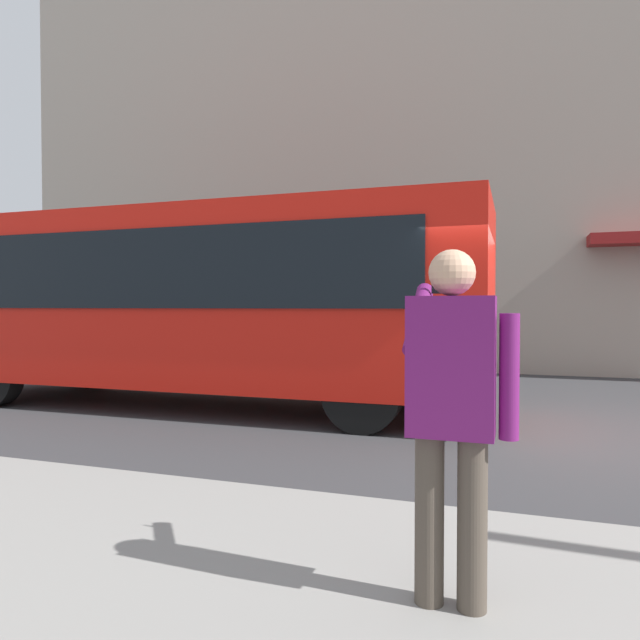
# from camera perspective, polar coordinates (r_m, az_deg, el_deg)

# --- Properties ---
(ground_plane) EXTENTS (60.00, 60.00, 0.00)m
(ground_plane) POSITION_cam_1_polar(r_m,az_deg,el_deg) (7.83, 19.97, -10.34)
(ground_plane) COLOR #38383A
(building_facade_far) EXTENTS (28.00, 1.55, 12.00)m
(building_facade_far) POSITION_cam_1_polar(r_m,az_deg,el_deg) (15.12, 19.70, 18.26)
(building_facade_far) COLOR #A89E8E
(building_facade_far) RESTS_ON ground_plane
(red_bus) EXTENTS (9.05, 2.54, 3.08)m
(red_bus) POSITION_cam_1_polar(r_m,az_deg,el_deg) (9.34, -12.28, 1.99)
(red_bus) COLOR red
(red_bus) RESTS_ON ground_plane
(pedestrian_photographer) EXTENTS (0.53, 0.52, 1.70)m
(pedestrian_photographer) POSITION_cam_1_polar(r_m,az_deg,el_deg) (2.82, 12.94, -7.65)
(pedestrian_photographer) COLOR #4C4238
(pedestrian_photographer) RESTS_ON sidewalk_curb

